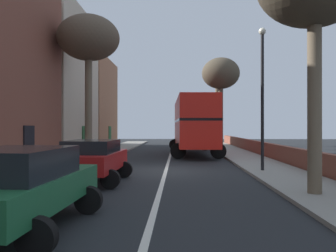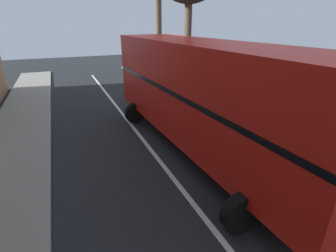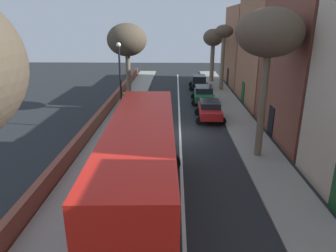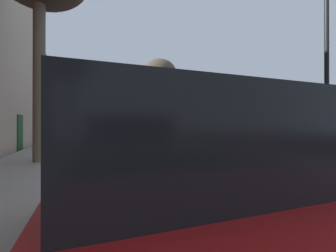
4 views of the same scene
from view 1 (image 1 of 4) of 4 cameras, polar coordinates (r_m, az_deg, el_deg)
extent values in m
plane|color=black|center=(16.20, -0.35, -7.37)|extent=(84.00, 84.00, 0.00)
cube|color=silver|center=(16.20, -0.35, -7.35)|extent=(0.16, 54.00, 0.01)
cube|color=gray|center=(17.09, -17.12, -6.78)|extent=(2.60, 60.00, 0.12)
cube|color=gray|center=(16.75, 16.78, -6.92)|extent=(2.60, 60.00, 0.12)
cube|color=black|center=(17.57, -21.98, -3.35)|extent=(0.08, 1.10, 2.10)
cube|color=beige|center=(27.43, -17.75, 6.92)|extent=(4.00, 9.22, 10.82)
cube|color=#194C23|center=(26.63, -13.64, -2.26)|extent=(0.08, 1.10, 2.10)
cube|color=#9E6647|center=(36.50, -12.71, 3.72)|extent=(4.00, 9.22, 8.99)
cube|color=#194C23|center=(35.97, -9.58, -1.71)|extent=(0.08, 1.10, 2.10)
cube|color=brown|center=(17.17, 21.80, -5.30)|extent=(0.36, 54.00, 0.98)
cube|color=red|center=(25.84, 4.21, -1.22)|extent=(2.91, 11.42, 1.70)
cube|color=black|center=(25.84, 4.21, 0.84)|extent=(2.93, 11.31, 0.16)
cube|color=red|center=(25.87, 4.21, 2.68)|extent=(2.91, 11.42, 1.50)
cube|color=black|center=(31.48, 3.40, -0.88)|extent=(2.20, 0.14, 1.19)
cylinder|color=black|center=(29.66, 1.15, -3.11)|extent=(1.01, 0.34, 1.00)
cylinder|color=black|center=(29.84, 6.08, -3.10)|extent=(1.01, 0.34, 1.00)
cylinder|color=black|center=(21.97, 1.67, -4.16)|extent=(1.01, 0.34, 1.00)
cylinder|color=black|center=(22.20, 8.30, -4.11)|extent=(1.01, 0.34, 1.00)
cube|color=#AD1919|center=(12.94, -12.12, -5.66)|extent=(1.83, 4.14, 0.62)
cube|color=black|center=(12.70, -12.37, -3.32)|extent=(1.65, 2.29, 0.46)
cylinder|color=black|center=(14.46, -14.22, -6.96)|extent=(0.64, 0.23, 0.64)
cylinder|color=black|center=(14.03, -7.22, -7.17)|extent=(0.64, 0.23, 0.64)
cylinder|color=black|center=(12.07, -17.85, -8.31)|extent=(0.64, 0.23, 0.64)
cylinder|color=black|center=(11.56, -9.50, -8.68)|extent=(0.64, 0.23, 0.64)
cube|color=#1E6038|center=(7.47, -23.05, -9.86)|extent=(1.97, 4.47, 0.59)
cube|color=black|center=(7.20, -23.84, -5.62)|extent=(1.76, 2.48, 0.56)
cylinder|color=black|center=(9.17, -24.44, -10.92)|extent=(0.65, 0.24, 0.64)
cylinder|color=black|center=(8.47, -12.99, -11.84)|extent=(0.65, 0.24, 0.64)
cylinder|color=black|center=(5.98, -20.87, -16.82)|extent=(0.65, 0.24, 0.64)
cylinder|color=brown|center=(20.58, -12.99, 3.40)|extent=(0.41, 0.41, 6.37)
ellipsoid|color=brown|center=(21.18, -12.98, 14.00)|extent=(3.59, 3.59, 2.62)
cylinder|color=brown|center=(38.32, 8.19, 2.34)|extent=(0.53, 0.53, 7.16)
ellipsoid|color=#4C4233|center=(38.73, 8.19, 8.65)|extent=(3.39, 3.39, 2.75)
cylinder|color=brown|center=(10.87, 23.04, 4.35)|extent=(0.40, 0.40, 5.53)
cylinder|color=brown|center=(32.66, 8.71, 1.96)|extent=(0.43, 0.43, 6.23)
ellipsoid|color=#4C4233|center=(33.02, 8.70, 8.60)|extent=(3.53, 3.53, 2.92)
cylinder|color=black|center=(15.85, 15.32, 3.78)|extent=(0.14, 0.14, 6.00)
sphere|color=silver|center=(16.37, 15.31, 14.85)|extent=(0.32, 0.32, 0.32)
camera|label=2|loc=(18.85, -8.87, 7.78)|focal=26.68mm
camera|label=3|loc=(37.47, 1.43, 8.57)|focal=32.77mm
camera|label=4|loc=(11.31, -18.10, -3.39)|focal=23.52mm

